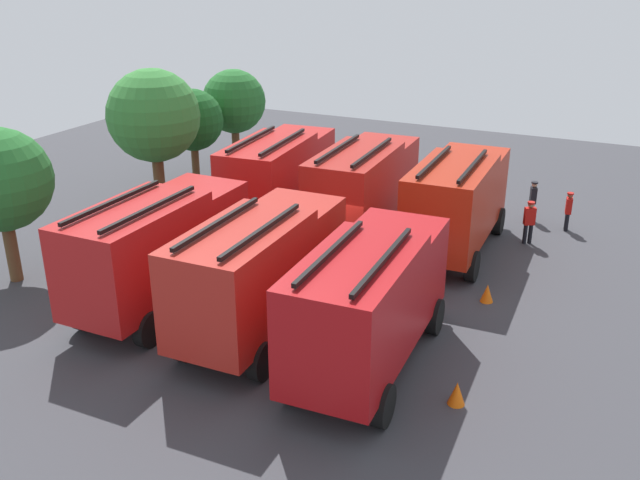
# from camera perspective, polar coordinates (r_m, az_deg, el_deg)

# --- Properties ---
(ground_plane) EXTENTS (49.43, 49.43, 0.00)m
(ground_plane) POSITION_cam_1_polar(r_m,az_deg,el_deg) (25.03, -0.00, -2.97)
(ground_plane) COLOR #38383D
(fire_truck_0) EXTENTS (7.29, 2.98, 3.88)m
(fire_truck_0) POSITION_cam_1_polar(r_m,az_deg,el_deg) (18.77, 4.02, -4.77)
(fire_truck_0) COLOR #A61013
(fire_truck_0) RESTS_ON ground
(fire_truck_1) EXTENTS (7.27, 2.92, 3.88)m
(fire_truck_1) POSITION_cam_1_polar(r_m,az_deg,el_deg) (26.77, 11.10, 3.28)
(fire_truck_1) COLOR #A6220F
(fire_truck_1) RESTS_ON ground
(fire_truck_2) EXTENTS (7.25, 2.88, 3.88)m
(fire_truck_2) POSITION_cam_1_polar(r_m,az_deg,el_deg) (20.59, -4.91, -2.24)
(fire_truck_2) COLOR #AC221A
(fire_truck_2) RESTS_ON ground
(fire_truck_3) EXTENTS (7.29, 2.99, 3.88)m
(fire_truck_3) POSITION_cam_1_polar(r_m,az_deg,el_deg) (28.05, 3.56, 4.54)
(fire_truck_3) COLOR #A41D16
(fire_truck_3) RESTS_ON ground
(fire_truck_4) EXTENTS (7.22, 2.80, 3.88)m
(fire_truck_4) POSITION_cam_1_polar(r_m,az_deg,el_deg) (22.70, -13.07, -0.37)
(fire_truck_4) COLOR #AC1818
(fire_truck_4) RESTS_ON ground
(fire_truck_5) EXTENTS (7.38, 3.26, 3.88)m
(fire_truck_5) POSITION_cam_1_polar(r_m,az_deg,el_deg) (29.52, -3.40, 5.45)
(fire_truck_5) COLOR #AF1715
(fire_truck_5) RESTS_ON ground
(firefighter_0) EXTENTS (0.45, 0.30, 1.64)m
(firefighter_0) POSITION_cam_1_polar(r_m,az_deg,el_deg) (30.63, 19.58, 2.36)
(firefighter_0) COLOR black
(firefighter_0) RESTS_ON ground
(firefighter_1) EXTENTS (0.47, 0.34, 1.69)m
(firefighter_1) POSITION_cam_1_polar(r_m,az_deg,el_deg) (25.18, -1.35, -0.45)
(firefighter_1) COLOR black
(firefighter_1) RESTS_ON ground
(firefighter_2) EXTENTS (0.48, 0.40, 1.81)m
(firefighter_2) POSITION_cam_1_polar(r_m,az_deg,el_deg) (26.77, -12.49, 0.60)
(firefighter_2) COLOR black
(firefighter_2) RESTS_ON ground
(firefighter_3) EXTENTS (0.41, 0.48, 1.74)m
(firefighter_3) POSITION_cam_1_polar(r_m,az_deg,el_deg) (28.69, 16.68, 1.55)
(firefighter_3) COLOR black
(firefighter_3) RESTS_ON ground
(firefighter_4) EXTENTS (0.47, 0.35, 1.74)m
(firefighter_4) POSITION_cam_1_polar(r_m,az_deg,el_deg) (31.29, 16.95, 3.23)
(firefighter_4) COLOR black
(firefighter_4) RESTS_ON ground
(tree_1) EXTENTS (4.02, 4.02, 6.24)m
(tree_1) POSITION_cam_1_polar(r_m,az_deg,el_deg) (31.47, -13.41, 9.79)
(tree_1) COLOR brown
(tree_1) RESTS_ON ground
(tree_2) EXTENTS (3.01, 3.01, 4.67)m
(tree_2) POSITION_cam_1_polar(r_m,az_deg,el_deg) (35.24, -10.34, 9.57)
(tree_2) COLOR brown
(tree_2) RESTS_ON ground
(tree_3) EXTENTS (3.33, 3.33, 5.17)m
(tree_3) POSITION_cam_1_polar(r_m,az_deg,el_deg) (37.79, -7.03, 11.12)
(tree_3) COLOR brown
(tree_3) RESTS_ON ground
(traffic_cone_0) EXTENTS (0.47, 0.47, 0.67)m
(traffic_cone_0) POSITION_cam_1_polar(r_m,az_deg,el_deg) (26.06, -5.55, -1.20)
(traffic_cone_0) COLOR #F2600C
(traffic_cone_0) RESTS_ON ground
(traffic_cone_1) EXTENTS (0.43, 0.43, 0.61)m
(traffic_cone_1) POSITION_cam_1_polar(r_m,az_deg,el_deg) (23.78, 13.46, -4.23)
(traffic_cone_1) COLOR #F2600C
(traffic_cone_1) RESTS_ON ground
(traffic_cone_2) EXTENTS (0.45, 0.45, 0.64)m
(traffic_cone_2) POSITION_cam_1_polar(r_m,az_deg,el_deg) (18.53, 11.08, -12.15)
(traffic_cone_2) COLOR #F2600C
(traffic_cone_2) RESTS_ON ground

